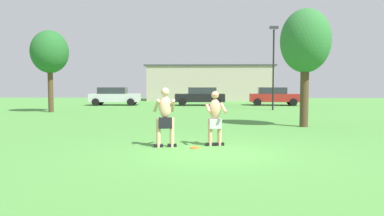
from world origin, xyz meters
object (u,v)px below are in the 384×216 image
object	(u,v)px
car_red_near_post	(274,96)
tree_right_field	(305,42)
tree_left_field	(50,53)
car_black_far_end	(201,96)
lamp_post	(273,59)
frisbee	(195,148)
player_with_cap	(215,116)
car_silver_mid_lot	(114,96)
player_in_black	(165,116)

from	to	relation	value
car_red_near_post	tree_right_field	bearing A→B (deg)	-96.24
tree_left_field	car_red_near_post	bearing A→B (deg)	27.58
car_black_far_end	lamp_post	size ratio (longest dim) A/B	0.73
frisbee	tree_left_field	bearing A→B (deg)	127.19
car_black_far_end	tree_left_field	bearing A→B (deg)	-140.21
player_with_cap	tree_left_field	world-z (taller)	tree_left_field
car_silver_mid_lot	player_in_black	bearing A→B (deg)	-71.88
frisbee	player_with_cap	bearing A→B (deg)	34.70
car_black_far_end	player_with_cap	bearing A→B (deg)	-88.05
frisbee	player_in_black	bearing A→B (deg)	171.15
car_red_near_post	tree_left_field	size ratio (longest dim) A/B	0.83
car_red_near_post	tree_left_field	world-z (taller)	tree_left_field
player_with_cap	car_silver_mid_lot	bearing A→B (deg)	111.88
car_black_far_end	tree_right_field	size ratio (longest dim) A/B	0.86
player_with_cap	frisbee	world-z (taller)	player_with_cap
player_with_cap	car_red_near_post	xyz separation A→B (m)	(5.73, 21.13, -0.06)
lamp_post	car_red_near_post	bearing A→B (deg)	78.76
player_in_black	frisbee	size ratio (longest dim) A/B	6.15
tree_right_field	tree_left_field	bearing A→B (deg)	151.98
lamp_post	car_silver_mid_lot	bearing A→B (deg)	156.79
frisbee	tree_left_field	world-z (taller)	tree_left_field
player_in_black	car_red_near_post	bearing A→B (deg)	71.44
frisbee	tree_right_field	size ratio (longest dim) A/B	0.06
player_in_black	lamp_post	bearing A→B (deg)	68.78
player_with_cap	car_silver_mid_lot	distance (m)	22.32
player_with_cap	car_black_far_end	bearing A→B (deg)	91.95
car_silver_mid_lot	car_black_far_end	world-z (taller)	same
player_with_cap	frisbee	size ratio (longest dim) A/B	5.81
tree_left_field	lamp_post	bearing A→B (deg)	9.56
car_red_near_post	tree_right_field	xyz separation A→B (m)	(-1.77, -16.17, 2.79)
player_with_cap	car_black_far_end	world-z (taller)	player_with_cap
player_in_black	tree_right_field	world-z (taller)	tree_right_field
frisbee	tree_right_field	distance (m)	7.90
lamp_post	tree_right_field	bearing A→B (deg)	-93.30
lamp_post	tree_right_field	world-z (taller)	lamp_post
car_silver_mid_lot	car_black_far_end	xyz separation A→B (m)	(7.61, 0.10, 0.00)
car_red_near_post	player_with_cap	bearing A→B (deg)	-105.18
frisbee	lamp_post	size ratio (longest dim) A/B	0.05
player_in_black	car_black_far_end	bearing A→B (deg)	87.98
player_in_black	car_black_far_end	xyz separation A→B (m)	(0.74, 21.08, -0.09)
car_silver_mid_lot	car_black_far_end	bearing A→B (deg)	0.74
player_with_cap	tree_right_field	distance (m)	6.91
car_red_near_post	car_black_far_end	xyz separation A→B (m)	(-6.44, -0.32, 0.00)
car_black_far_end	car_red_near_post	bearing A→B (deg)	2.88
car_red_near_post	tree_right_field	distance (m)	16.51
car_red_near_post	car_black_far_end	world-z (taller)	same
player_in_black	frisbee	bearing A→B (deg)	-8.85
lamp_post	player_with_cap	bearing A→B (deg)	-106.69
tree_left_field	tree_right_field	bearing A→B (deg)	-28.02
frisbee	car_silver_mid_lot	bearing A→B (deg)	110.11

